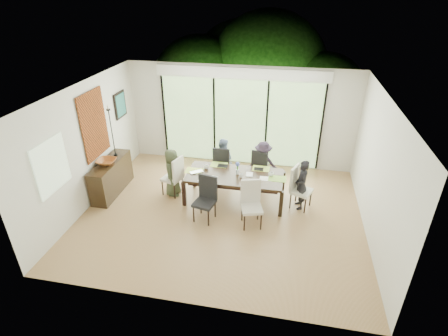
% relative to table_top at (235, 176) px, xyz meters
% --- Properties ---
extents(floor, '(6.00, 5.00, 0.01)m').
position_rel_table_top_xyz_m(floor, '(-0.18, -0.58, -0.65)').
color(floor, brown).
rests_on(floor, ground).
extents(ceiling, '(6.00, 5.00, 0.01)m').
position_rel_table_top_xyz_m(ceiling, '(-0.18, -0.58, 2.06)').
color(ceiling, white).
rests_on(ceiling, wall_back).
extents(wall_back, '(6.00, 0.02, 2.70)m').
position_rel_table_top_xyz_m(wall_back, '(-0.18, 1.93, 0.70)').
color(wall_back, beige).
rests_on(wall_back, floor).
extents(wall_front, '(6.00, 0.02, 2.70)m').
position_rel_table_top_xyz_m(wall_front, '(-0.18, -3.09, 0.70)').
color(wall_front, silver).
rests_on(wall_front, floor).
extents(wall_left, '(0.02, 5.00, 2.70)m').
position_rel_table_top_xyz_m(wall_left, '(-3.19, -0.58, 0.70)').
color(wall_left, silver).
rests_on(wall_left, floor).
extents(wall_right, '(0.02, 5.00, 2.70)m').
position_rel_table_top_xyz_m(wall_right, '(2.83, -0.58, 0.70)').
color(wall_right, silver).
rests_on(wall_right, floor).
extents(glass_doors, '(4.20, 0.02, 2.30)m').
position_rel_table_top_xyz_m(glass_doors, '(-0.18, 1.89, 0.55)').
color(glass_doors, '#598C3F').
rests_on(glass_doors, wall_back).
extents(blinds_header, '(4.40, 0.06, 0.28)m').
position_rel_table_top_xyz_m(blinds_header, '(-0.18, 1.88, 1.85)').
color(blinds_header, white).
rests_on(blinds_header, wall_back).
extents(mullion_a, '(0.05, 0.04, 2.30)m').
position_rel_table_top_xyz_m(mullion_a, '(-2.28, 1.88, 0.55)').
color(mullion_a, black).
rests_on(mullion_a, wall_back).
extents(mullion_b, '(0.05, 0.04, 2.30)m').
position_rel_table_top_xyz_m(mullion_b, '(-0.88, 1.88, 0.55)').
color(mullion_b, black).
rests_on(mullion_b, wall_back).
extents(mullion_c, '(0.05, 0.04, 2.30)m').
position_rel_table_top_xyz_m(mullion_c, '(0.52, 1.88, 0.55)').
color(mullion_c, black).
rests_on(mullion_c, wall_back).
extents(mullion_d, '(0.05, 0.04, 2.30)m').
position_rel_table_top_xyz_m(mullion_d, '(1.92, 1.88, 0.55)').
color(mullion_d, black).
rests_on(mullion_d, wall_back).
extents(side_window, '(0.02, 0.90, 1.00)m').
position_rel_table_top_xyz_m(side_window, '(-3.15, -1.78, 0.85)').
color(side_window, '#8CAD7F').
rests_on(side_window, wall_left).
extents(deck, '(6.00, 1.80, 0.10)m').
position_rel_table_top_xyz_m(deck, '(-0.18, 2.82, -0.70)').
color(deck, brown).
rests_on(deck, ground).
extents(rail_top, '(6.00, 0.08, 0.06)m').
position_rel_table_top_xyz_m(rail_top, '(-0.18, 3.62, -0.10)').
color(rail_top, '#4F3122').
rests_on(rail_top, deck).
extents(foliage_left, '(3.20, 3.20, 3.20)m').
position_rel_table_top_xyz_m(foliage_left, '(-1.98, 4.62, 0.79)').
color(foliage_left, '#14380F').
rests_on(foliage_left, ground).
extents(foliage_mid, '(4.00, 4.00, 4.00)m').
position_rel_table_top_xyz_m(foliage_mid, '(0.22, 5.22, 1.15)').
color(foliage_mid, '#14380F').
rests_on(foliage_mid, ground).
extents(foliage_right, '(2.80, 2.80, 2.80)m').
position_rel_table_top_xyz_m(foliage_right, '(2.02, 4.42, 0.61)').
color(foliage_right, '#14380F').
rests_on(foliage_right, ground).
extents(foliage_far, '(3.60, 3.60, 3.60)m').
position_rel_table_top_xyz_m(foliage_far, '(-0.78, 5.92, 0.97)').
color(foliage_far, '#14380F').
rests_on(foliage_far, ground).
extents(table_top, '(2.16, 0.99, 0.05)m').
position_rel_table_top_xyz_m(table_top, '(0.00, 0.00, 0.00)').
color(table_top, black).
rests_on(table_top, floor).
extents(table_apron, '(1.98, 0.81, 0.09)m').
position_rel_table_top_xyz_m(table_apron, '(0.00, 0.00, -0.08)').
color(table_apron, black).
rests_on(table_apron, floor).
extents(table_leg_fl, '(0.08, 0.08, 0.62)m').
position_rel_table_top_xyz_m(table_leg_fl, '(-1.08, -0.43, -0.34)').
color(table_leg_fl, black).
rests_on(table_leg_fl, floor).
extents(table_leg_fr, '(0.08, 0.08, 0.62)m').
position_rel_table_top_xyz_m(table_leg_fr, '(1.08, -0.43, -0.34)').
color(table_leg_fr, black).
rests_on(table_leg_fr, floor).
extents(table_leg_bl, '(0.08, 0.08, 0.62)m').
position_rel_table_top_xyz_m(table_leg_bl, '(-1.08, 0.43, -0.34)').
color(table_leg_bl, black).
rests_on(table_leg_bl, floor).
extents(table_leg_br, '(0.08, 0.08, 0.62)m').
position_rel_table_top_xyz_m(table_leg_br, '(1.08, 0.43, -0.34)').
color(table_leg_br, black).
rests_on(table_leg_br, floor).
extents(chair_left_end, '(0.51, 0.51, 0.99)m').
position_rel_table_top_xyz_m(chair_left_end, '(-1.50, 0.00, -0.15)').
color(chair_left_end, silver).
rests_on(chair_left_end, floor).
extents(chair_right_end, '(0.54, 0.54, 0.99)m').
position_rel_table_top_xyz_m(chair_right_end, '(1.50, 0.00, -0.15)').
color(chair_right_end, silver).
rests_on(chair_right_end, floor).
extents(chair_far_left, '(0.41, 0.41, 0.99)m').
position_rel_table_top_xyz_m(chair_far_left, '(-0.45, 0.85, -0.15)').
color(chair_far_left, black).
rests_on(chair_far_left, floor).
extents(chair_far_right, '(0.53, 0.53, 0.99)m').
position_rel_table_top_xyz_m(chair_far_right, '(0.55, 0.85, -0.15)').
color(chair_far_right, black).
rests_on(chair_far_right, floor).
extents(chair_near_left, '(0.49, 0.49, 0.99)m').
position_rel_table_top_xyz_m(chair_near_left, '(-0.50, -0.87, -0.15)').
color(chair_near_left, black).
rests_on(chair_near_left, floor).
extents(chair_near_right, '(0.51, 0.51, 0.99)m').
position_rel_table_top_xyz_m(chair_near_right, '(0.50, -0.87, -0.15)').
color(chair_near_right, beige).
rests_on(chair_near_right, floor).
extents(person_left_end, '(0.36, 0.55, 1.16)m').
position_rel_table_top_xyz_m(person_left_end, '(-1.48, 0.00, -0.07)').
color(person_left_end, '#3E472F').
rests_on(person_left_end, floor).
extents(person_right_end, '(0.46, 0.60, 1.16)m').
position_rel_table_top_xyz_m(person_right_end, '(1.48, 0.00, -0.07)').
color(person_right_end, black).
rests_on(person_right_end, floor).
extents(person_far_left, '(0.58, 0.41, 1.16)m').
position_rel_table_top_xyz_m(person_far_left, '(-0.45, 0.83, -0.07)').
color(person_far_left, '#6F83A1').
rests_on(person_far_left, floor).
extents(person_far_right, '(0.57, 0.38, 1.16)m').
position_rel_table_top_xyz_m(person_far_right, '(0.55, 0.83, -0.07)').
color(person_far_right, '#261D2C').
rests_on(person_far_right, floor).
extents(placemat_left, '(0.40, 0.29, 0.01)m').
position_rel_table_top_xyz_m(placemat_left, '(-0.95, 0.00, 0.03)').
color(placemat_left, '#B1C646').
rests_on(placemat_left, table_top).
extents(placemat_right, '(0.40, 0.29, 0.01)m').
position_rel_table_top_xyz_m(placemat_right, '(0.95, 0.00, 0.03)').
color(placemat_right, '#7BA73B').
rests_on(placemat_right, table_top).
extents(placemat_far_l, '(0.40, 0.29, 0.01)m').
position_rel_table_top_xyz_m(placemat_far_l, '(-0.45, 0.40, 0.03)').
color(placemat_far_l, '#9EC546').
rests_on(placemat_far_l, table_top).
extents(placemat_far_r, '(0.40, 0.29, 0.01)m').
position_rel_table_top_xyz_m(placemat_far_r, '(0.55, 0.40, 0.03)').
color(placemat_far_r, '#A6C245').
rests_on(placemat_far_r, table_top).
extents(placemat_paper, '(0.40, 0.29, 0.01)m').
position_rel_table_top_xyz_m(placemat_paper, '(-0.55, -0.30, 0.03)').
color(placemat_paper, white).
rests_on(placemat_paper, table_top).
extents(tablet_far_l, '(0.23, 0.16, 0.01)m').
position_rel_table_top_xyz_m(tablet_far_l, '(-0.35, 0.35, 0.04)').
color(tablet_far_l, black).
rests_on(tablet_far_l, table_top).
extents(tablet_far_r, '(0.22, 0.15, 0.01)m').
position_rel_table_top_xyz_m(tablet_far_r, '(0.50, 0.35, 0.04)').
color(tablet_far_r, black).
rests_on(tablet_far_r, table_top).
extents(papers, '(0.27, 0.20, 0.00)m').
position_rel_table_top_xyz_m(papers, '(0.70, -0.05, 0.03)').
color(papers, white).
rests_on(papers, table_top).
extents(platter_base, '(0.23, 0.23, 0.02)m').
position_rel_table_top_xyz_m(platter_base, '(-0.55, -0.30, 0.04)').
color(platter_base, white).
rests_on(platter_base, table_top).
extents(platter_snacks, '(0.18, 0.18, 0.01)m').
position_rel_table_top_xyz_m(platter_snacks, '(-0.55, -0.30, 0.06)').
color(platter_snacks, orange).
rests_on(platter_snacks, table_top).
extents(vase, '(0.07, 0.07, 0.11)m').
position_rel_table_top_xyz_m(vase, '(0.05, 0.05, 0.08)').
color(vase, silver).
rests_on(vase, table_top).
extents(hyacinth_stems, '(0.04, 0.04, 0.14)m').
position_rel_table_top_xyz_m(hyacinth_stems, '(0.05, 0.05, 0.19)').
color(hyacinth_stems, '#337226').
rests_on(hyacinth_stems, table_top).
extents(hyacinth_blooms, '(0.10, 0.10, 0.10)m').
position_rel_table_top_xyz_m(hyacinth_blooms, '(0.05, 0.05, 0.28)').
color(hyacinth_blooms, '#5066CA').
rests_on(hyacinth_blooms, table_top).
extents(laptop, '(0.35, 0.33, 0.02)m').
position_rel_table_top_xyz_m(laptop, '(-0.85, -0.10, 0.04)').
color(laptop, silver).
rests_on(laptop, table_top).
extents(cup_a, '(0.12, 0.12, 0.09)m').
position_rel_table_top_xyz_m(cup_a, '(-0.70, 0.15, 0.07)').
color(cup_a, white).
rests_on(cup_a, table_top).
extents(cup_b, '(0.11, 0.11, 0.08)m').
position_rel_table_top_xyz_m(cup_b, '(0.15, -0.10, 0.07)').
color(cup_b, white).
rests_on(cup_b, table_top).
extents(cup_c, '(0.14, 0.14, 0.09)m').
position_rel_table_top_xyz_m(cup_c, '(0.80, 0.10, 0.07)').
color(cup_c, white).
rests_on(cup_c, table_top).
extents(book, '(0.16, 0.21, 0.02)m').
position_rel_table_top_xyz_m(book, '(0.25, 0.05, 0.04)').
color(book, white).
rests_on(book, table_top).
extents(sideboard, '(0.41, 1.44, 0.81)m').
position_rel_table_top_xyz_m(sideboard, '(-2.94, -0.20, -0.24)').
color(sideboard, black).
rests_on(sideboard, floor).
extents(bowl, '(0.43, 0.43, 0.10)m').
position_rel_table_top_xyz_m(bowl, '(-2.94, -0.30, 0.22)').
color(bowl, brown).
rests_on(bowl, sideboard).
extents(candlestick_base, '(0.09, 0.09, 0.04)m').
position_rel_table_top_xyz_m(candlestick_base, '(-2.94, 0.15, 0.18)').
color(candlestick_base, black).
rests_on(candlestick_base, sideboard).
extents(candlestick_shaft, '(0.02, 0.02, 1.13)m').
position_rel_table_top_xyz_m(candlestick_shaft, '(-2.94, 0.15, 0.75)').
color(candlestick_shaft, black).
rests_on(candlestick_shaft, sideboard).
extents(candlestick_pan, '(0.09, 0.09, 0.03)m').
position_rel_table_top_xyz_m(candlestick_pan, '(-2.94, 0.15, 1.31)').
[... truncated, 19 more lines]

